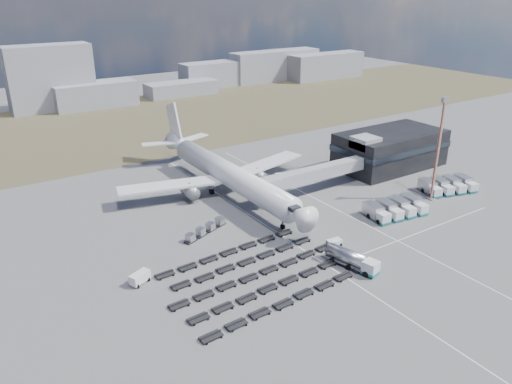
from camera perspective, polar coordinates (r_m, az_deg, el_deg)
ground at (r=98.71m, az=6.18°, el=-6.16°), size 420.00×420.00×0.00m
grass_strip at (r=190.63m, az=-15.39°, el=7.42°), size 420.00×90.00×0.01m
lane_markings at (r=106.50m, az=9.23°, el=-4.07°), size 47.12×110.00×0.01m
terminal at (r=143.77m, az=15.03°, el=4.81°), size 30.40×16.40×11.00m
jet_bridge at (r=120.18m, az=5.99°, el=1.90°), size 30.30×3.80×7.05m
airliner at (r=120.77m, az=-3.48°, el=2.21°), size 51.59×64.53×17.62m
skyline at (r=228.76m, az=-17.63°, el=11.66°), size 311.69×25.70×25.69m
fuel_tanker at (r=92.09m, az=10.90°, el=-7.55°), size 5.01×10.53×3.30m
pushback_tug at (r=99.08m, az=8.93°, el=-5.76°), size 3.00×1.84×1.34m
utility_van at (r=88.54m, az=-13.13°, el=-9.56°), size 4.06×3.06×2.03m
catering_truck at (r=126.30m, az=3.06°, el=1.21°), size 3.51×5.90×2.53m
service_trucks_near at (r=114.57m, az=15.65°, el=-1.81°), size 13.83×8.82×2.89m
service_trucks_far at (r=131.83m, az=21.08°, el=0.71°), size 14.20×10.32×2.83m
uld_row at (r=102.96m, az=-5.78°, el=-4.25°), size 11.45×5.67×1.62m
baggage_dollies at (r=88.56m, az=0.45°, el=-9.35°), size 36.47×22.25×0.81m
floodlight_mast at (r=122.25m, az=20.08°, el=4.55°), size 2.31×1.89×24.46m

